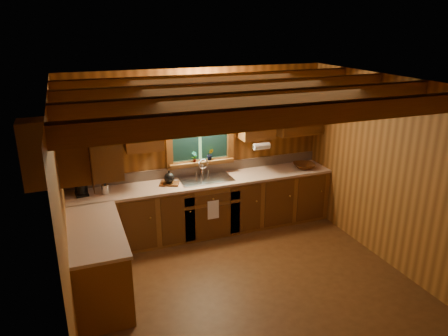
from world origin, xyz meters
TOP-DOWN VIEW (x-y plane):
  - room at (0.00, 0.00)m, footprint 4.20×4.20m
  - ceiling_beams at (0.00, 0.00)m, footprint 4.20×2.54m
  - base_cabinets at (-0.49, 1.28)m, footprint 4.20×2.22m
  - countertop at (-0.48, 1.29)m, footprint 4.20×2.24m
  - backsplash at (0.00, 1.89)m, footprint 4.20×0.02m
  - dishwasher_panel at (-1.47, 0.68)m, footprint 0.02×0.60m
  - upper_cabinets at (-0.56, 1.42)m, footprint 4.19×1.77m
  - window at (0.00, 1.87)m, footprint 1.12×0.08m
  - window_sill at (0.00, 1.82)m, footprint 1.06×0.14m
  - wall_sconce at (0.00, 1.75)m, footprint 0.45×0.21m
  - paper_towel_roll at (0.92, 1.53)m, footprint 0.27×0.11m
  - dish_towel at (0.00, 1.26)m, footprint 0.18×0.01m
  - sink at (0.00, 1.60)m, footprint 0.82×0.48m
  - coffee_maker at (-1.87, 1.66)m, footprint 0.17×0.22m
  - utensil_crock at (-1.54, 1.56)m, footprint 0.11×0.11m
  - cutting_board at (-0.59, 1.60)m, footprint 0.34×0.30m
  - teakettle at (-0.59, 1.60)m, footprint 0.16×0.16m
  - wicker_basket at (1.73, 1.52)m, footprint 0.42×0.42m
  - potted_plant_left at (-0.12, 1.80)m, footprint 0.11×0.09m
  - potted_plant_right at (0.15, 1.81)m, footprint 0.12×0.11m

SIDE VIEW (x-z plane):
  - base_cabinets at x=-0.49m, z-range 0.00..0.86m
  - dishwasher_panel at x=-1.47m, z-range 0.03..0.83m
  - dish_towel at x=0.00m, z-range 0.37..0.67m
  - sink at x=0.00m, z-range 0.64..1.07m
  - countertop at x=-0.48m, z-range 0.86..0.90m
  - cutting_board at x=-0.59m, z-range 0.90..0.93m
  - wicker_basket at x=1.73m, z-range 0.90..0.99m
  - utensil_crock at x=-1.54m, z-range 0.82..1.13m
  - backsplash at x=0.00m, z-range 0.90..1.06m
  - teakettle at x=-0.59m, z-range 0.91..1.11m
  - coffee_maker at x=-1.87m, z-range 0.90..1.21m
  - window_sill at x=0.00m, z-range 1.10..1.14m
  - potted_plant_left at x=-0.12m, z-range 1.14..1.32m
  - potted_plant_right at x=0.15m, z-range 1.14..1.33m
  - room at x=0.00m, z-range -0.80..3.40m
  - paper_towel_roll at x=0.92m, z-range 1.31..1.42m
  - window at x=0.00m, z-range 1.03..2.03m
  - upper_cabinets at x=-0.56m, z-range 1.45..2.23m
  - wall_sconce at x=0.00m, z-range 2.08..2.25m
  - ceiling_beams at x=0.00m, z-range 2.40..2.58m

